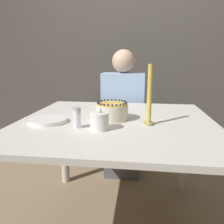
{
  "coord_description": "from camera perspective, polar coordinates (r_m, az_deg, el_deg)",
  "views": [
    {
      "loc": [
        0.14,
        -1.31,
        1.13
      ],
      "look_at": [
        -0.03,
        0.01,
        0.82
      ],
      "focal_mm": 35.0,
      "sensor_mm": 36.0,
      "label": 1
    }
  ],
  "objects": [
    {
      "name": "cake",
      "position": [
        1.36,
        0.0,
        0.17
      ],
      "size": [
        0.2,
        0.2,
        0.12
      ],
      "color": "#EFE5CC",
      "rests_on": "dining_table"
    },
    {
      "name": "sugar_bowl",
      "position": [
        1.16,
        -3.27,
        -2.35
      ],
      "size": [
        0.1,
        0.1,
        0.12
      ],
      "color": "white",
      "rests_on": "dining_table"
    },
    {
      "name": "wall_behind",
      "position": [
        2.72,
        4.56,
        16.8
      ],
      "size": [
        8.0,
        0.05,
        2.6
      ],
      "color": "#4C4742",
      "rests_on": "ground_plane"
    },
    {
      "name": "plate_stack",
      "position": [
        1.36,
        -16.39,
        -2.13
      ],
      "size": [
        0.22,
        0.22,
        0.02
      ],
      "color": "white",
      "rests_on": "dining_table"
    },
    {
      "name": "candle",
      "position": [
        1.25,
        9.72,
        3.07
      ],
      "size": [
        0.06,
        0.06,
        0.34
      ],
      "color": "tan",
      "rests_on": "dining_table"
    },
    {
      "name": "sugar_shaker",
      "position": [
        1.21,
        -9.13,
        -1.43
      ],
      "size": [
        0.05,
        0.05,
        0.12
      ],
      "color": "white",
      "rests_on": "dining_table"
    },
    {
      "name": "dining_table",
      "position": [
        1.4,
        1.14,
        -6.61
      ],
      "size": [
        1.2,
        1.15,
        0.77
      ],
      "color": "beige",
      "rests_on": "ground_plane"
    },
    {
      "name": "person_man_blue_shirt",
      "position": [
        2.17,
        2.86,
        -2.53
      ],
      "size": [
        0.4,
        0.34,
        1.23
      ],
      "rotation": [
        0.0,
        0.0,
        3.14
      ],
      "color": "#595960",
      "rests_on": "ground_plane"
    }
  ]
}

